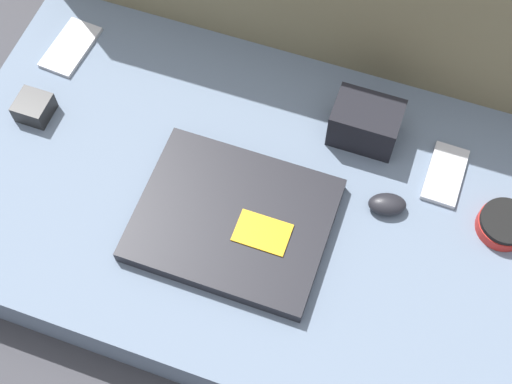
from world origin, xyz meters
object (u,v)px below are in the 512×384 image
(laptop, at_px, (234,220))
(charger_brick, at_px, (34,108))
(phone_black, at_px, (71,47))
(camera_pouch, at_px, (366,123))
(speaker_puck, at_px, (504,224))
(computer_mouse, at_px, (387,204))
(phone_silver, at_px, (445,174))

(laptop, distance_m, charger_brick, 0.43)
(phone_black, height_order, camera_pouch, camera_pouch)
(speaker_puck, bearing_deg, charger_brick, -176.42)
(computer_mouse, xyz_separation_m, phone_black, (-0.66, 0.13, -0.01))
(phone_black, bearing_deg, phone_silver, 1.59)
(phone_black, xyz_separation_m, charger_brick, (0.01, -0.16, 0.02))
(computer_mouse, relative_size, phone_black, 0.55)
(charger_brick, bearing_deg, phone_silver, 9.29)
(charger_brick, bearing_deg, phone_black, 92.88)
(camera_pouch, bearing_deg, laptop, -123.20)
(computer_mouse, distance_m, phone_black, 0.68)
(laptop, relative_size, phone_black, 2.40)
(speaker_puck, distance_m, camera_pouch, 0.29)
(phone_black, bearing_deg, speaker_puck, -2.52)
(laptop, relative_size, charger_brick, 5.34)
(speaker_puck, relative_size, phone_black, 0.66)
(phone_black, distance_m, camera_pouch, 0.59)
(phone_silver, relative_size, phone_black, 0.90)
(phone_black, bearing_deg, camera_pouch, 4.06)
(laptop, bearing_deg, speaker_puck, 18.25)
(laptop, xyz_separation_m, phone_black, (-0.43, 0.25, -0.01))
(phone_silver, relative_size, camera_pouch, 1.02)
(computer_mouse, xyz_separation_m, speaker_puck, (0.19, 0.03, 0.00))
(camera_pouch, height_order, charger_brick, camera_pouch)
(charger_brick, bearing_deg, camera_pouch, 14.89)
(laptop, height_order, phone_silver, laptop)
(speaker_puck, relative_size, charger_brick, 1.48)
(phone_silver, relative_size, charger_brick, 2.01)
(speaker_puck, height_order, camera_pouch, camera_pouch)
(camera_pouch, bearing_deg, charger_brick, -165.11)
(speaker_puck, height_order, phone_black, speaker_puck)
(phone_silver, height_order, phone_black, phone_silver)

